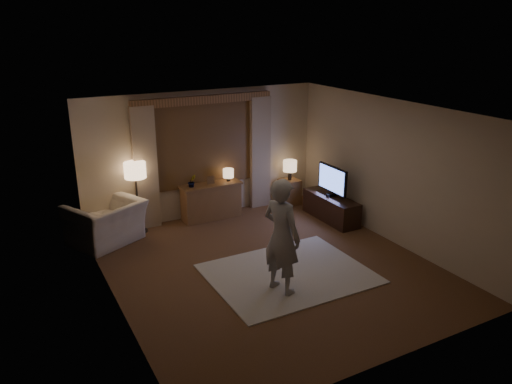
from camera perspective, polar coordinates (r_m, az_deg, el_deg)
room at (r=8.25m, az=0.05°, el=1.04°), size 5.04×5.54×2.64m
rug at (r=8.17m, az=3.74°, el=-9.29°), size 2.50×2.00×0.02m
sideboard at (r=10.28m, az=-5.14°, el=-1.13°), size 1.20×0.40×0.70m
picture_frame at (r=10.14m, az=-5.22°, el=1.25°), size 0.16×0.02×0.20m
plant at (r=9.98m, az=-7.33°, el=1.19°), size 0.17×0.13×0.30m
table_lamp_sideboard at (r=10.26m, az=-3.18°, el=2.10°), size 0.22×0.22×0.30m
floor_lamp at (r=9.57m, az=-13.63°, el=2.00°), size 0.41×0.41×1.39m
armchair at (r=9.50m, az=-16.75°, el=-3.39°), size 1.55×1.48×0.78m
side_table at (r=11.08m, az=3.84°, el=0.02°), size 0.40×0.40×0.56m
table_lamp_side at (r=10.90m, az=3.90°, el=2.94°), size 0.30×0.30×0.44m
tv_stand at (r=10.32m, az=8.57°, el=-1.79°), size 0.45×1.40×0.50m
tv at (r=10.12m, az=8.73°, el=1.37°), size 0.21×0.88×0.63m
person at (r=7.31m, az=2.95°, el=-5.07°), size 0.61×0.74×1.76m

